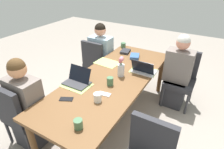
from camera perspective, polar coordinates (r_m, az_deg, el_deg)
The scene contains 22 objects.
ground_plane at distance 2.95m, azimuth -0.00°, elevation -13.20°, with size 10.00×10.00×0.00m, color gray.
dining_table at distance 2.55m, azimuth -0.00°, elevation -2.34°, with size 2.33×0.90×0.73m.
chair_far_left_near at distance 2.54m, azimuth -26.08°, elevation -10.35°, with size 0.44×0.44×0.90m.
person_far_left_near at distance 2.51m, azimuth -24.06°, elevation -9.52°, with size 0.36×0.40×1.19m.
chair_near_left_mid at distance 3.20m, azimuth 20.33°, elevation -0.44°, with size 0.44×0.44×0.90m.
person_near_left_mid at distance 3.13m, azimuth 19.07°, elevation -0.33°, with size 0.36×0.40×1.19m.
chair_far_left_far at distance 3.51m, azimuth -4.81°, elevation 4.10°, with size 0.44×0.44×0.90m.
person_far_left_far at distance 3.52m, azimuth -3.33°, elevation 4.75°, with size 0.36×0.40×1.19m.
flower_vase at distance 2.50m, azimuth 2.76°, elevation 2.44°, with size 0.09×0.09×0.28m.
placemat_far_left_near at distance 2.40m, azimuth -10.72°, elevation -3.21°, with size 0.36×0.26×0.00m, color #9EBC66.
placemat_near_left_mid at distance 2.71m, azimuth 9.48°, elevation 1.10°, with size 0.36×0.26×0.00m, color #9EBC66.
placemat_far_left_far at distance 2.91m, azimuth -1.49°, elevation 3.59°, with size 0.36×0.26×0.00m, color #9EBC66.
laptop_near_left_mid at distance 2.65m, azimuth 9.56°, elevation 1.34°, with size 0.22×0.32×0.20m.
laptop_far_left_near at distance 2.41m, azimuth -10.40°, elevation -1.76°, with size 0.22×0.32×0.20m.
coffee_mug_near_left at distance 2.07m, azimuth -4.41°, elevation -6.95°, with size 0.09×0.09×0.10m, color white.
coffee_mug_near_right at distance 2.34m, azimuth -0.59°, elevation -2.08°, with size 0.08×0.08×0.11m, color #47704C.
coffee_mug_centre_left at distance 3.49m, azimuth 3.44°, elevation 8.88°, with size 0.09×0.09×0.09m, color #47704C.
coffee_mug_centre_right at distance 1.79m, azimuth -10.20°, elevation -14.57°, with size 0.08×0.08×0.09m, color #47704C.
book_red_cover at distance 3.28m, azimuth 4.06°, elevation 7.00°, with size 0.20×0.14×0.04m, color #28282D.
book_blue_cover at distance 3.11m, azimuth 6.88°, elevation 5.53°, with size 0.20×0.14×0.04m, color #335693.
phone_black at distance 2.18m, azimuth -13.70°, elevation -7.26°, with size 0.15×0.07×0.01m, color black.
phone_silver at distance 2.20m, azimuth -2.35°, elevation -5.93°, with size 0.15×0.07×0.01m, color silver.
Camera 1 is at (-1.87, -1.08, 2.01)m, focal length 30.12 mm.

